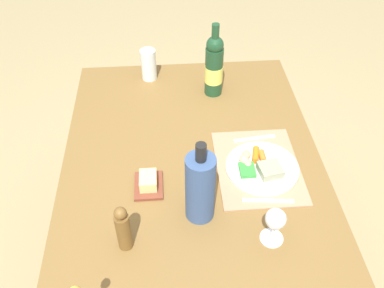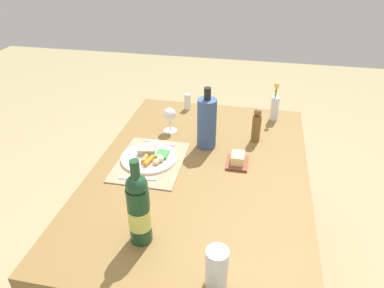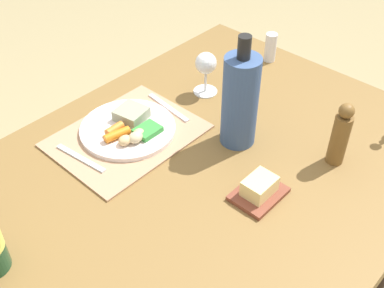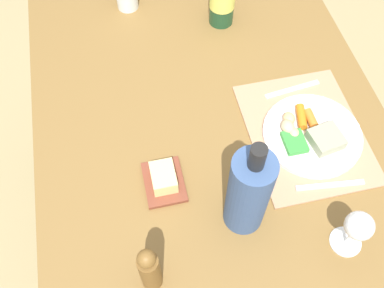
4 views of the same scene
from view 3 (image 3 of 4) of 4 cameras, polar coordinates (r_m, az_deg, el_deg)
dining_table at (r=1.27m, az=-0.60°, el=-6.89°), size 1.43×0.98×0.75m
placemat at (r=1.35m, az=-7.76°, el=1.00°), size 0.40×0.31×0.01m
dinner_plate at (r=1.35m, az=-7.51°, el=1.98°), size 0.27×0.27×0.04m
fork at (r=1.43m, az=-2.84°, el=4.37°), size 0.03×0.18×0.00m
knife at (r=1.29m, az=-13.12°, el=-1.65°), size 0.03×0.17×0.00m
wine_glass at (r=1.46m, az=1.66°, el=9.33°), size 0.08×0.08×0.14m
cooler_bottle at (r=1.25m, az=5.74°, el=5.19°), size 0.10×0.10×0.32m
butter_dish at (r=1.17m, az=7.98°, el=-5.39°), size 0.13×0.10×0.05m
salt_shaker at (r=1.67m, az=9.33°, el=11.29°), size 0.04×0.04×0.10m
pepper_mill at (r=1.26m, az=17.24°, el=1.01°), size 0.05×0.05×0.18m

